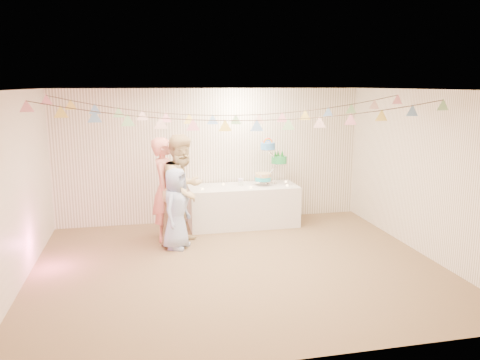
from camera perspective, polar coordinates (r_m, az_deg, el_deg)
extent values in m
plane|color=brown|center=(7.12, -0.23, -10.46)|extent=(6.00, 6.00, 0.00)
plane|color=silver|center=(6.60, -0.25, 10.96)|extent=(6.00, 6.00, 0.00)
plane|color=white|center=(9.16, -3.45, 2.96)|extent=(6.00, 6.00, 0.00)
plane|color=white|center=(4.40, 6.48, -6.67)|extent=(6.00, 6.00, 0.00)
plane|color=white|center=(6.81, -25.80, -1.22)|extent=(5.00, 5.00, 0.00)
plane|color=white|center=(7.91, 21.55, 0.78)|extent=(5.00, 5.00, 0.00)
cube|color=silver|center=(8.99, 0.38, -3.14)|extent=(2.06, 0.82, 0.77)
cylinder|color=white|center=(8.74, -3.69, -1.08)|extent=(0.33, 0.33, 0.02)
imported|color=#E58677|center=(8.16, -9.11, -1.12)|extent=(0.58, 0.74, 1.80)
imported|color=tan|center=(7.92, -6.95, -1.17)|extent=(1.14, 1.14, 1.87)
imported|color=#9AAEDA|center=(7.75, -7.79, -3.45)|extent=(0.70, 0.79, 1.35)
cylinder|color=#FFD88C|center=(8.62, -4.60, -1.07)|extent=(0.04, 0.04, 0.03)
cylinder|color=#FFD88C|center=(9.00, -2.04, -0.49)|extent=(0.04, 0.04, 0.03)
cylinder|color=#FFD88C|center=(8.71, 1.34, -0.91)|extent=(0.04, 0.04, 0.03)
cylinder|color=#FFD88C|center=(9.18, 2.22, -0.25)|extent=(0.04, 0.04, 0.03)
cylinder|color=#FFD88C|center=(8.94, 5.77, -0.64)|extent=(0.04, 0.04, 0.03)
cylinder|color=#FFD88C|center=(9.27, 5.62, -0.19)|extent=(0.04, 0.04, 0.03)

